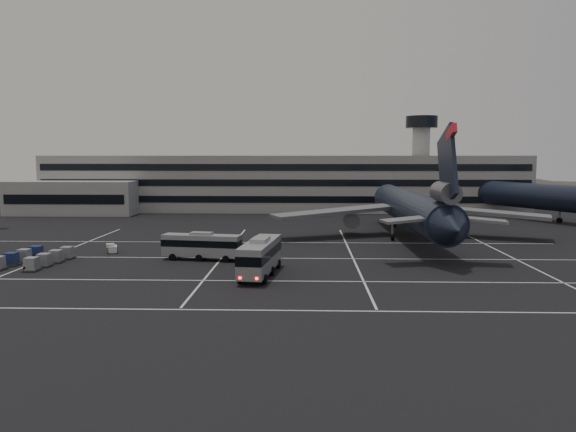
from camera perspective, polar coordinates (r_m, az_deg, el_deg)
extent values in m
plane|color=black|center=(73.12, -2.54, -4.88)|extent=(260.00, 260.00, 0.00)
cube|color=silver|center=(51.79, -4.40, -9.52)|extent=(90.00, 0.25, 0.01)
cube|color=silver|center=(63.37, -3.23, -6.60)|extent=(90.00, 0.25, 0.01)
cube|color=silver|center=(77.04, -2.31, -4.30)|extent=(90.00, 0.25, 0.01)
cube|color=silver|center=(90.81, -1.68, -2.70)|extent=(90.00, 0.25, 0.01)
cube|color=silver|center=(86.43, -22.51, -3.63)|extent=(0.25, 55.00, 0.01)
cube|color=silver|center=(79.64, -6.53, -3.99)|extent=(0.25, 55.00, 0.01)
cube|color=silver|center=(79.08, 6.52, -4.07)|extent=(0.25, 55.00, 0.01)
cube|color=silver|center=(83.82, 21.72, -3.89)|extent=(0.25, 55.00, 0.01)
cube|color=gray|center=(143.84, -0.39, 3.36)|extent=(120.00, 18.00, 14.00)
cube|color=black|center=(135.04, -0.53, 1.70)|extent=(118.00, 0.20, 1.60)
cube|color=black|center=(134.78, -0.53, 3.39)|extent=(118.00, 0.20, 1.60)
cube|color=black|center=(134.66, -0.53, 4.96)|extent=(118.00, 0.20, 1.60)
cube|color=gray|center=(143.13, -21.02, 1.74)|extent=(30.00, 10.00, 8.00)
cylinder|color=gray|center=(148.56, 13.31, 4.83)|extent=(4.40, 4.40, 22.00)
cylinder|color=black|center=(148.78, 13.42, 9.26)|extent=(8.00, 8.00, 3.00)
ellipsoid|color=#38332B|center=(251.48, -13.30, 0.39)|extent=(196.00, 140.00, 32.00)
ellipsoid|color=#38332B|center=(244.36, 7.55, -0.37)|extent=(252.00, 180.00, 44.00)
ellipsoid|color=#38332B|center=(264.21, 25.10, 0.57)|extent=(168.00, 120.00, 24.00)
cylinder|color=black|center=(96.40, 12.30, 0.78)|extent=(6.13, 48.06, 5.60)
cone|color=black|center=(122.12, 9.94, 1.93)|extent=(5.65, 4.56, 5.60)
cone|color=black|center=(70.74, 16.42, -1.23)|extent=(5.09, 5.06, 5.04)
cube|color=black|center=(73.59, 15.88, 4.84)|extent=(0.60, 9.48, 10.97)
cube|color=red|center=(72.18, 16.29, 8.15)|extent=(0.59, 3.24, 2.24)
cylinder|color=#595B60|center=(74.20, 15.71, 2.31)|extent=(2.77, 6.03, 2.70)
cube|color=slate|center=(74.06, 12.39, -0.33)|extent=(8.02, 4.76, 0.87)
cube|color=slate|center=(76.14, 18.60, -0.34)|extent=(7.99, 4.62, 0.87)
cube|color=slate|center=(96.84, 4.79, 0.45)|extent=(22.42, 13.54, 1.75)
cylinder|color=#595B60|center=(100.23, 6.38, -0.35)|extent=(2.76, 5.53, 2.70)
cube|color=slate|center=(101.54, 19.01, 0.40)|extent=(22.49, 13.14, 1.75)
cylinder|color=#595B60|center=(103.70, 16.89, -0.36)|extent=(2.76, 5.53, 2.70)
cylinder|color=slate|center=(111.73, 10.75, -0.01)|extent=(0.44, 0.44, 3.00)
cylinder|color=black|center=(111.92, 10.74, -0.85)|extent=(0.51, 1.11, 1.10)
cylinder|color=slate|center=(94.20, 10.58, -1.14)|extent=(0.44, 0.44, 3.00)
cylinder|color=black|center=(94.42, 10.56, -2.13)|extent=(0.51, 1.11, 1.10)
cylinder|color=slate|center=(95.45, 14.38, -1.13)|extent=(0.44, 0.44, 3.00)
cylinder|color=black|center=(95.67, 14.35, -2.11)|extent=(0.51, 1.11, 1.10)
cylinder|color=black|center=(129.46, 25.95, 1.64)|extent=(27.29, 45.09, 5.60)
cone|color=black|center=(147.04, 17.91, 2.43)|extent=(7.05, 6.59, 5.60)
cylinder|color=slate|center=(129.70, 25.89, 0.32)|extent=(0.44, 0.44, 3.00)
cylinder|color=black|center=(129.86, 25.86, -0.41)|extent=(0.95, 1.21, 1.10)
cube|color=gray|center=(65.78, -2.84, -4.05)|extent=(4.38, 12.78, 3.42)
cube|color=black|center=(65.71, -2.84, -3.70)|extent=(4.45, 12.85, 1.08)
cube|color=gray|center=(65.47, -2.84, -2.40)|extent=(2.23, 3.62, 0.40)
cylinder|color=black|center=(62.26, -4.94, -6.33)|extent=(0.50, 1.13, 1.09)
cylinder|color=black|center=(61.65, -2.36, -6.44)|extent=(0.50, 1.13, 1.09)
cylinder|color=black|center=(66.42, -4.03, -5.53)|extent=(0.50, 1.13, 1.09)
cylinder|color=black|center=(65.85, -1.61, -5.62)|extent=(0.50, 1.13, 1.09)
cylinder|color=black|center=(70.62, -3.23, -4.82)|extent=(0.50, 1.13, 1.09)
cylinder|color=black|center=(70.08, -0.95, -4.90)|extent=(0.50, 1.13, 1.09)
cube|color=#FF0C05|center=(60.23, -4.91, -6.29)|extent=(0.29, 0.13, 0.25)
cube|color=#FF0C05|center=(59.83, -3.20, -6.36)|extent=(0.29, 0.13, 0.25)
cube|color=gray|center=(76.32, -8.76, -2.97)|extent=(10.86, 4.07, 2.89)
cube|color=black|center=(76.27, -8.76, -2.71)|extent=(10.93, 4.14, 0.92)
cube|color=gray|center=(76.09, -8.78, -1.76)|extent=(3.10, 1.98, 0.34)
cylinder|color=black|center=(74.29, -6.35, -4.37)|extent=(0.96, 0.45, 0.93)
cylinder|color=black|center=(76.56, -5.81, -4.05)|extent=(0.96, 0.45, 0.93)
cylinder|color=black|center=(75.46, -9.05, -4.24)|extent=(0.96, 0.45, 0.93)
cylinder|color=black|center=(77.70, -8.44, -3.93)|extent=(0.96, 0.45, 0.93)
cylinder|color=black|center=(76.80, -11.66, -4.11)|extent=(0.96, 0.45, 0.93)
cylinder|color=black|center=(78.99, -10.99, -3.81)|extent=(0.96, 0.45, 0.93)
cube|color=silver|center=(85.09, -17.39, -3.22)|extent=(1.86, 2.46, 0.89)
cube|color=silver|center=(84.51, -17.39, -2.87)|extent=(1.33, 1.21, 0.50)
cylinder|color=black|center=(84.35, -17.74, -3.49)|extent=(0.39, 0.60, 0.56)
cylinder|color=black|center=(84.35, -17.00, -3.47)|extent=(0.39, 0.60, 0.56)
cylinder|color=black|center=(85.91, -17.75, -3.32)|extent=(0.39, 0.60, 0.56)
cylinder|color=black|center=(85.92, -17.02, -3.30)|extent=(0.39, 0.60, 0.56)
cube|color=silver|center=(78.92, -4.23, -3.64)|extent=(2.59, 2.53, 0.96)
cube|color=silver|center=(78.42, -3.97, -3.22)|extent=(1.50, 1.51, 0.53)
cylinder|color=black|center=(77.96, -4.13, -3.97)|extent=(0.60, 0.58, 0.60)
cylinder|color=black|center=(78.72, -3.49, -3.87)|extent=(0.60, 0.58, 0.60)
cylinder|color=black|center=(79.23, -4.95, -3.82)|extent=(0.60, 0.58, 0.60)
cylinder|color=black|center=(79.98, -4.31, -3.72)|extent=(0.60, 0.58, 0.60)
cube|color=#2D2D30|center=(75.34, -24.59, -4.99)|extent=(1.93, 2.17, 0.16)
cylinder|color=black|center=(75.35, -24.58, -5.03)|extent=(0.09, 0.18, 0.18)
cube|color=#93959B|center=(75.20, -24.61, -4.39)|extent=(1.55, 1.55, 1.45)
cube|color=#2D2D30|center=(80.05, -26.27, -4.44)|extent=(1.93, 2.17, 0.16)
cylinder|color=black|center=(80.06, -26.26, -4.48)|extent=(0.09, 0.18, 0.18)
cube|color=navy|center=(79.91, -26.29, -3.87)|extent=(1.55, 1.55, 1.45)
cube|color=#2D2D30|center=(77.59, -23.50, -4.63)|extent=(1.93, 2.17, 0.16)
cylinder|color=black|center=(77.60, -23.50, -4.67)|extent=(0.09, 0.18, 0.18)
cube|color=#93959B|center=(77.45, -23.53, -4.05)|extent=(1.55, 1.55, 1.45)
cube|color=#2D2D30|center=(82.26, -25.20, -4.12)|extent=(1.93, 2.17, 0.16)
cylinder|color=black|center=(82.27, -25.20, -4.16)|extent=(0.09, 0.18, 0.18)
cube|color=#93959B|center=(82.13, -25.22, -3.57)|extent=(1.55, 1.55, 1.45)
cube|color=#2D2D30|center=(79.87, -22.48, -4.30)|extent=(1.93, 2.17, 0.16)
cylinder|color=black|center=(79.88, -22.48, -4.33)|extent=(0.09, 0.18, 0.18)
cube|color=#93959B|center=(79.74, -22.50, -3.73)|extent=(1.55, 1.55, 1.45)
cube|color=#2D2D30|center=(84.50, -24.19, -3.82)|extent=(1.93, 2.17, 0.16)
cylinder|color=black|center=(84.51, -24.18, -3.85)|extent=(0.09, 0.18, 0.18)
cube|color=navy|center=(84.37, -24.21, -3.28)|extent=(1.55, 1.55, 1.45)
cube|color=#2D2D30|center=(82.18, -21.51, -3.97)|extent=(1.93, 2.17, 0.16)
cylinder|color=black|center=(82.19, -21.51, -4.01)|extent=(0.09, 0.18, 0.18)
cube|color=#93959B|center=(82.05, -21.53, -3.42)|extent=(1.55, 1.55, 1.45)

